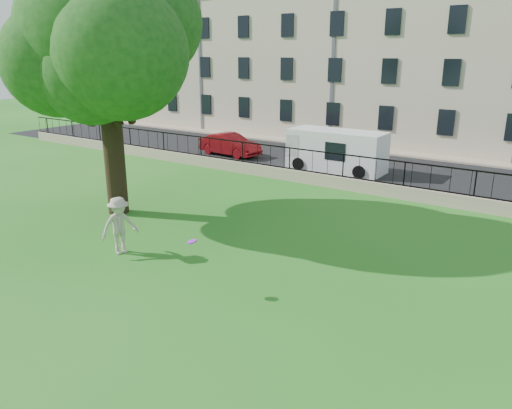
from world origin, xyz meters
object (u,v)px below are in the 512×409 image
Objects in this scene: man at (119,226)px; red_sedan at (230,145)px; white_van at (336,151)px; frisbee at (192,242)px; tree at (103,36)px.

man is 16.56m from red_sedan.
frisbee is at bearing -78.80° from white_van.
white_van is (-3.30, 15.70, -0.35)m from frisbee.
red_sedan is (-10.80, 15.70, -0.78)m from frisbee.
red_sedan is at bearing 124.53° from frisbee.
white_van reaches higher than frisbee.
tree is 9.95m from frisbee.
tree is at bearing 153.84° from frisbee.
tree reaches higher than white_van.
frisbee is 0.06× the size of red_sedan.
white_van reaches higher than man.
tree is 7.63m from man.
man reaches higher than red_sedan.
white_van is (7.50, 0.00, 0.43)m from red_sedan.
white_van is at bearing 70.97° from tree.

